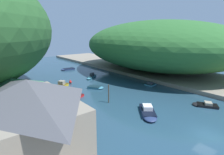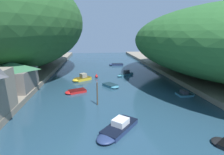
{
  "view_description": "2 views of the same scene",
  "coord_description": "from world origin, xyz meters",
  "px_view_note": "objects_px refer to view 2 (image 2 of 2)",
  "views": [
    {
      "loc": [
        -23.14,
        -8.26,
        13.18
      ],
      "look_at": [
        1.7,
        22.42,
        3.26
      ],
      "focal_mm": 28.0,
      "sensor_mm": 36.0,
      "label": 1
    },
    {
      "loc": [
        -4.03,
        -8.86,
        10.98
      ],
      "look_at": [
        -0.43,
        23.26,
        2.85
      ],
      "focal_mm": 28.0,
      "sensor_mm": 36.0,
      "label": 2
    }
  ],
  "objects_px": {
    "boat_cabin_cruiser": "(186,94)",
    "boat_navy_launch": "(125,74)",
    "boat_open_rowboat": "(116,64)",
    "boat_far_right_bank": "(81,79)",
    "boat_small_dinghy": "(112,86)",
    "boathouse_shed": "(12,75)",
    "boat_red_skiff": "(75,92)",
    "boat_far_upstream": "(117,129)",
    "channel_buoy_near": "(97,76)"
  },
  "relations": [
    {
      "from": "boat_navy_launch",
      "to": "boat_open_rowboat",
      "type": "bearing_deg",
      "value": -33.14
    },
    {
      "from": "boat_cabin_cruiser",
      "to": "boat_far_right_bank",
      "type": "xyz_separation_m",
      "value": [
        -19.62,
        12.61,
        0.23
      ]
    },
    {
      "from": "boat_open_rowboat",
      "to": "boat_navy_launch",
      "type": "height_order",
      "value": "boat_navy_launch"
    },
    {
      "from": "boat_small_dinghy",
      "to": "boat_cabin_cruiser",
      "type": "bearing_deg",
      "value": 121.06
    },
    {
      "from": "boat_red_skiff",
      "to": "channel_buoy_near",
      "type": "relative_size",
      "value": 3.84
    },
    {
      "from": "boat_small_dinghy",
      "to": "boat_navy_launch",
      "type": "distance_m",
      "value": 10.75
    },
    {
      "from": "boathouse_shed",
      "to": "boat_navy_launch",
      "type": "xyz_separation_m",
      "value": [
        23.24,
        12.19,
        -3.18
      ]
    },
    {
      "from": "boat_cabin_cruiser",
      "to": "boat_navy_launch",
      "type": "distance_m",
      "value": 18.29
    },
    {
      "from": "boat_red_skiff",
      "to": "boat_open_rowboat",
      "type": "distance_m",
      "value": 31.01
    },
    {
      "from": "boat_cabin_cruiser",
      "to": "boat_small_dinghy",
      "type": "bearing_deg",
      "value": -120.85
    },
    {
      "from": "boat_red_skiff",
      "to": "boat_small_dinghy",
      "type": "distance_m",
      "value": 7.96
    },
    {
      "from": "boat_far_right_bank",
      "to": "boat_navy_launch",
      "type": "height_order",
      "value": "boat_far_right_bank"
    },
    {
      "from": "boat_far_right_bank",
      "to": "boat_cabin_cruiser",
      "type": "bearing_deg",
      "value": -158.46
    },
    {
      "from": "boat_open_rowboat",
      "to": "boat_far_upstream",
      "type": "xyz_separation_m",
      "value": [
        -5.63,
        -43.25,
        0.12
      ]
    },
    {
      "from": "boat_small_dinghy",
      "to": "boat_far_right_bank",
      "type": "height_order",
      "value": "boat_far_right_bank"
    },
    {
      "from": "boat_navy_launch",
      "to": "boat_far_upstream",
      "type": "relative_size",
      "value": 0.81
    },
    {
      "from": "boathouse_shed",
      "to": "boat_navy_launch",
      "type": "height_order",
      "value": "boathouse_shed"
    },
    {
      "from": "boat_cabin_cruiser",
      "to": "boat_far_right_bank",
      "type": "relative_size",
      "value": 0.68
    },
    {
      "from": "boat_cabin_cruiser",
      "to": "channel_buoy_near",
      "type": "distance_m",
      "value": 21.73
    },
    {
      "from": "boathouse_shed",
      "to": "boat_cabin_cruiser",
      "type": "distance_m",
      "value": 31.97
    },
    {
      "from": "boat_red_skiff",
      "to": "boat_far_right_bank",
      "type": "relative_size",
      "value": 0.89
    },
    {
      "from": "boat_red_skiff",
      "to": "boat_far_upstream",
      "type": "bearing_deg",
      "value": 178.95
    },
    {
      "from": "boat_far_right_bank",
      "to": "boathouse_shed",
      "type": "bearing_deg",
      "value": 89.83
    },
    {
      "from": "boat_open_rowboat",
      "to": "boat_far_right_bank",
      "type": "relative_size",
      "value": 1.04
    },
    {
      "from": "boat_open_rowboat",
      "to": "boat_navy_launch",
      "type": "distance_m",
      "value": 16.11
    },
    {
      "from": "boat_navy_launch",
      "to": "boat_far_upstream",
      "type": "height_order",
      "value": "boat_navy_launch"
    },
    {
      "from": "boat_far_upstream",
      "to": "boathouse_shed",
      "type": "bearing_deg",
      "value": -0.23
    },
    {
      "from": "boat_navy_launch",
      "to": "channel_buoy_near",
      "type": "relative_size",
      "value": 4.47
    },
    {
      "from": "boathouse_shed",
      "to": "boat_small_dinghy",
      "type": "distance_m",
      "value": 19.05
    },
    {
      "from": "boat_cabin_cruiser",
      "to": "boat_far_right_bank",
      "type": "height_order",
      "value": "boat_far_right_bank"
    },
    {
      "from": "boat_far_right_bank",
      "to": "channel_buoy_near",
      "type": "bearing_deg",
      "value": -95.23
    },
    {
      "from": "boat_open_rowboat",
      "to": "boat_cabin_cruiser",
      "type": "xyz_separation_m",
      "value": [
        8.64,
        -32.4,
        -0.01
      ]
    },
    {
      "from": "boat_far_right_bank",
      "to": "boat_far_upstream",
      "type": "xyz_separation_m",
      "value": [
        5.35,
        -23.47,
        -0.1
      ]
    },
    {
      "from": "boat_open_rowboat",
      "to": "boat_small_dinghy",
      "type": "relative_size",
      "value": 1.19
    },
    {
      "from": "boathouse_shed",
      "to": "boat_cabin_cruiser",
      "type": "xyz_separation_m",
      "value": [
        31.53,
        -4.1,
        -3.34
      ]
    },
    {
      "from": "boat_red_skiff",
      "to": "boat_cabin_cruiser",
      "type": "height_order",
      "value": "boat_cabin_cruiser"
    },
    {
      "from": "boat_open_rowboat",
      "to": "boat_cabin_cruiser",
      "type": "relative_size",
      "value": 1.54
    },
    {
      "from": "boat_red_skiff",
      "to": "boat_far_right_bank",
      "type": "bearing_deg",
      "value": -28.36
    },
    {
      "from": "boat_far_right_bank",
      "to": "channel_buoy_near",
      "type": "distance_m",
      "value": 4.3
    },
    {
      "from": "boathouse_shed",
      "to": "boat_far_upstream",
      "type": "xyz_separation_m",
      "value": [
        17.26,
        -14.96,
        -3.21
      ]
    },
    {
      "from": "channel_buoy_near",
      "to": "boat_far_right_bank",
      "type": "bearing_deg",
      "value": -149.5
    },
    {
      "from": "boat_open_rowboat",
      "to": "boat_cabin_cruiser",
      "type": "distance_m",
      "value": 33.53
    },
    {
      "from": "boat_cabin_cruiser",
      "to": "boat_far_right_bank",
      "type": "distance_m",
      "value": 23.33
    },
    {
      "from": "boathouse_shed",
      "to": "boat_small_dinghy",
      "type": "height_order",
      "value": "boathouse_shed"
    },
    {
      "from": "boathouse_shed",
      "to": "boat_small_dinghy",
      "type": "xyz_separation_m",
      "value": [
        18.58,
        2.5,
        -3.36
      ]
    },
    {
      "from": "channel_buoy_near",
      "to": "boat_open_rowboat",
      "type": "bearing_deg",
      "value": 67.55
    },
    {
      "from": "boathouse_shed",
      "to": "boat_far_upstream",
      "type": "distance_m",
      "value": 23.06
    },
    {
      "from": "boat_red_skiff",
      "to": "boat_open_rowboat",
      "type": "xyz_separation_m",
      "value": [
        11.7,
        28.72,
        0.04
      ]
    },
    {
      "from": "boathouse_shed",
      "to": "boat_open_rowboat",
      "type": "relative_size",
      "value": 1.61
    },
    {
      "from": "boathouse_shed",
      "to": "channel_buoy_near",
      "type": "height_order",
      "value": "boathouse_shed"
    }
  ]
}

